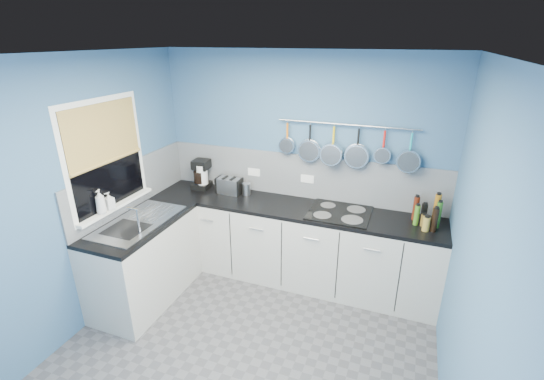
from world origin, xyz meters
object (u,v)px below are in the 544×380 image
Objects in this scene: soap_bottle_a at (100,202)px; paper_towel at (202,177)px; canister at (246,189)px; hob at (340,213)px; toaster at (229,186)px; soap_bottle_b at (109,201)px; coffee_maker at (201,174)px.

soap_bottle_a is 0.80× the size of paper_towel.
canister is 1.13m from hob.
paper_towel is 1.06× the size of toaster.
soap_bottle_b is at bearing -120.12° from toaster.
coffee_maker is 0.40m from toaster.
soap_bottle_a reaches higher than coffee_maker.
toaster is (0.39, -0.02, -0.08)m from coffee_maker.
hob is at bearing 25.95° from soap_bottle_b.
hob is at bearing -6.43° from canister.
soap_bottle_b reaches higher than hob.
soap_bottle_a reaches higher than hob.
paper_towel is at bearing 71.29° from soap_bottle_b.
paper_towel is (0.38, 1.11, -0.09)m from soap_bottle_b.
soap_bottle_a reaches higher than canister.
paper_towel is at bearing 176.42° from hob.
hob is (1.71, -0.12, -0.17)m from coffee_maker.
soap_bottle_b is 1.33m from toaster.
paper_towel is at bearing -35.30° from coffee_maker.
soap_bottle_b is 0.49× the size of coffee_maker.
soap_bottle_b is at bearing -154.05° from hob.
coffee_maker is at bearing 175.94° from hob.
coffee_maker is at bearing 72.76° from soap_bottle_b.
canister is 0.22× the size of hob.
paper_towel is 0.86× the size of coffee_maker.
toaster is at bearing -0.89° from paper_towel.
coffee_maker is 0.60m from canister.
coffee_maker reaches higher than paper_towel.
soap_bottle_b is at bearing 90.00° from soap_bottle_a.
toaster is at bearing -7.21° from coffee_maker.
hob is (2.06, 1.00, -0.23)m from soap_bottle_b.
soap_bottle_b is 0.61× the size of toaster.
coffee_maker reaches higher than hob.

